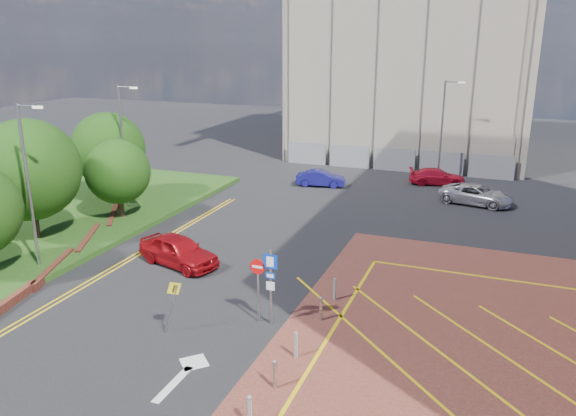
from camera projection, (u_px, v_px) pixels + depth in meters
The scene contains 18 objects.
ground at pixel (250, 333), 22.12m from camera, with size 140.00×140.00×0.00m, color black.
grass_bed at pixel (18, 230), 33.58m from camera, with size 14.00×32.00×0.30m, color #1E4415.
retaining_wall at pixel (51, 268), 27.88m from camera, with size 6.06×20.33×0.40m.
tree_b at pixel (28, 170), 30.64m from camera, with size 5.60×5.60×6.74m.
tree_c at pixel (118, 172), 34.73m from camera, with size 4.00×4.00×4.90m.
tree_d at pixel (108, 149), 38.23m from camera, with size 5.00×5.00×6.08m.
lamp_left_near at pixel (29, 180), 26.78m from camera, with size 1.53×0.16×8.00m.
lamp_left_far at pixel (123, 142), 36.40m from camera, with size 1.53×0.16×8.00m.
lamp_back at pixel (443, 127), 44.46m from camera, with size 1.53×0.16×8.00m.
sign_cluster at pixel (266, 279), 22.32m from camera, with size 1.17×0.12×3.20m.
warning_sign at pixel (172, 301), 21.63m from camera, with size 0.82×0.43×2.24m.
bollard_row at pixel (289, 356), 19.71m from camera, with size 0.14×11.14×0.90m.
construction_building at pixel (419, 39), 54.64m from camera, with size 21.20×19.20×22.00m, color #A29684.
construction_fence at pixel (406, 161), 48.28m from camera, with size 21.60×0.06×2.00m, color gray.
car_red_left at pixel (178, 250), 28.55m from camera, with size 1.85×4.59×1.56m, color #A40E14.
car_blue_back at pixel (321, 178), 43.78m from camera, with size 1.33×3.81×1.25m, color navy.
car_red_back at pixel (437, 177), 44.30m from camera, with size 1.76×4.34×1.26m, color red.
car_silver_back at pixel (476, 195), 39.02m from camera, with size 2.28×4.94×1.37m, color #B5B4BC.
Camera 1 is at (8.45, -17.87, 11.19)m, focal length 35.00 mm.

